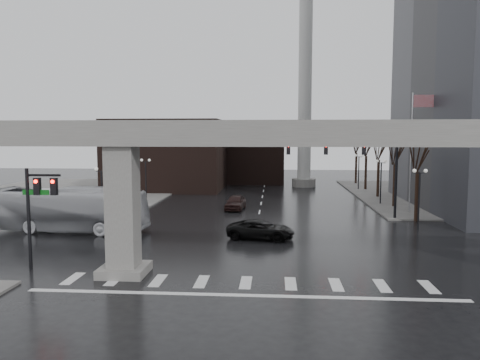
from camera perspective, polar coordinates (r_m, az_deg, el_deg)
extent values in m
plane|color=black|center=(26.70, 0.85, -11.74)|extent=(160.00, 160.00, 0.00)
cube|color=slate|center=(66.62, 25.77, -1.75)|extent=(28.00, 36.00, 0.15)
cube|color=slate|center=(67.77, -19.76, -1.40)|extent=(28.00, 36.00, 0.15)
cube|color=gray|center=(25.48, 0.88, 5.70)|extent=(48.00, 2.20, 1.40)
cube|color=gray|center=(27.16, -14.08, -3.69)|extent=(1.60, 1.60, 7.30)
cube|color=gray|center=(27.90, -13.91, -10.60)|extent=(2.60, 2.60, 0.50)
cube|color=black|center=(69.26, -8.73, 3.09)|extent=(16.00, 14.00, 10.00)
cube|color=black|center=(77.62, 1.63, 2.68)|extent=(10.00, 10.00, 8.00)
cylinder|color=#B8B8B4|center=(71.93, 7.93, 11.17)|extent=(2.00, 2.00, 30.00)
cylinder|color=gray|center=(71.96, 7.78, -0.31)|extent=(3.60, 3.60, 1.20)
cylinder|color=black|center=(45.84, 18.48, 0.36)|extent=(0.24, 0.24, 8.00)
cylinder|color=black|center=(44.56, 11.09, 4.53)|extent=(12.00, 0.18, 0.18)
cube|color=black|center=(45.04, 14.87, 3.63)|extent=(0.35, 0.30, 1.00)
cube|color=black|center=(44.52, 10.43, 3.70)|extent=(0.35, 0.30, 1.00)
cube|color=black|center=(44.28, 5.92, 3.76)|extent=(0.35, 0.30, 1.00)
sphere|color=#FF0C05|center=(44.85, 14.93, 4.00)|extent=(0.20, 0.20, 0.20)
cube|color=#0D5F16|center=(45.33, 16.76, 4.16)|extent=(1.80, 0.05, 0.35)
cube|color=#0D5F16|center=(44.37, 8.51, 4.31)|extent=(1.80, 0.05, 0.35)
cylinder|color=black|center=(30.02, -24.35, -4.40)|extent=(0.20, 0.20, 6.00)
cylinder|color=black|center=(29.24, -22.83, 0.54)|extent=(2.00, 0.14, 0.14)
cube|color=black|center=(29.48, -23.48, -0.72)|extent=(0.35, 0.30, 1.00)
cube|color=black|center=(29.03, -21.73, -0.74)|extent=(0.35, 0.30, 1.00)
cube|color=#0D5F16|center=(29.56, -23.62, -1.39)|extent=(1.60, 0.05, 0.30)
cylinder|color=silver|center=(49.37, 20.12, 2.99)|extent=(0.12, 0.12, 12.00)
cube|color=red|center=(49.72, 21.45, 8.96)|extent=(2.00, 0.03, 1.20)
cylinder|color=black|center=(41.60, 20.97, -2.44)|extent=(0.14, 0.14, 4.80)
cube|color=black|center=(41.36, 21.09, 0.78)|extent=(0.90, 0.06, 0.06)
sphere|color=silver|center=(41.21, 20.50, 1.07)|extent=(0.32, 0.32, 0.32)
sphere|color=silver|center=(41.47, 21.69, 1.05)|extent=(0.32, 0.32, 0.32)
cylinder|color=black|center=(55.06, 16.79, -0.43)|extent=(0.14, 0.14, 4.80)
cube|color=black|center=(54.87, 16.86, 2.01)|extent=(0.90, 0.06, 0.06)
sphere|color=silver|center=(54.76, 16.40, 2.23)|extent=(0.32, 0.32, 0.32)
sphere|color=silver|center=(54.96, 17.32, 2.22)|extent=(0.32, 0.32, 0.32)
cylinder|color=black|center=(68.73, 14.26, 0.80)|extent=(0.14, 0.14, 4.80)
cube|color=black|center=(68.58, 14.31, 2.75)|extent=(0.90, 0.06, 0.06)
sphere|color=silver|center=(68.49, 13.94, 2.93)|extent=(0.32, 0.32, 0.32)
sphere|color=silver|center=(68.65, 14.68, 2.91)|extent=(0.32, 0.32, 0.32)
cylinder|color=black|center=(42.55, -16.46, -2.13)|extent=(0.14, 0.14, 4.80)
cube|color=black|center=(42.31, -16.55, 1.03)|extent=(0.90, 0.06, 0.06)
sphere|color=silver|center=(42.46, -17.13, 1.30)|extent=(0.32, 0.32, 0.32)
sphere|color=silver|center=(42.14, -15.99, 1.30)|extent=(0.32, 0.32, 0.32)
cylinder|color=black|center=(55.78, -11.40, -0.22)|extent=(0.14, 0.14, 4.80)
cube|color=black|center=(55.59, -11.45, 2.19)|extent=(0.90, 0.06, 0.06)
sphere|color=silver|center=(55.70, -11.90, 2.39)|extent=(0.32, 0.32, 0.32)
sphere|color=silver|center=(55.46, -11.00, 2.40)|extent=(0.32, 0.32, 0.32)
cylinder|color=black|center=(69.31, -8.30, 0.95)|extent=(0.14, 0.14, 4.80)
cube|color=black|center=(69.16, -8.32, 2.89)|extent=(0.90, 0.06, 0.06)
sphere|color=silver|center=(69.25, -8.69, 3.05)|extent=(0.32, 0.32, 0.32)
sphere|color=silver|center=(69.05, -7.96, 3.06)|extent=(0.32, 0.32, 0.32)
cylinder|color=black|center=(45.70, 20.73, -1.90)|extent=(0.34, 0.34, 4.55)
cylinder|color=black|center=(45.39, 20.89, 2.78)|extent=(0.12, 1.52, 2.98)
cylinder|color=black|center=(45.79, 21.39, 2.49)|extent=(0.83, 1.14, 2.51)
cylinder|color=black|center=(53.36, 18.30, -0.73)|extent=(0.34, 0.34, 4.66)
cylinder|color=black|center=(53.09, 18.43, 3.37)|extent=(0.12, 1.55, 3.05)
cylinder|color=black|center=(53.47, 18.87, 3.11)|extent=(0.85, 1.16, 2.57)
cylinder|color=black|center=(61.10, 16.48, 0.14)|extent=(0.34, 0.34, 4.76)
cylinder|color=black|center=(60.87, 16.59, 3.80)|extent=(0.12, 1.59, 3.11)
cylinder|color=black|center=(61.23, 16.99, 3.57)|extent=(0.86, 1.18, 2.62)
cylinder|color=black|center=(68.91, 15.08, 0.81)|extent=(0.34, 0.34, 4.87)
cylinder|color=black|center=(68.70, 15.16, 4.14)|extent=(0.12, 1.62, 3.18)
cylinder|color=black|center=(69.05, 15.53, 3.93)|extent=(0.88, 1.20, 2.68)
cylinder|color=black|center=(76.75, 13.96, 1.35)|extent=(0.34, 0.34, 4.97)
cylinder|color=black|center=(76.57, 14.03, 4.40)|extent=(0.12, 1.65, 3.25)
cylinder|color=black|center=(76.91, 14.36, 4.21)|extent=(0.89, 1.23, 2.74)
imported|color=black|center=(35.87, 2.55, -6.05)|extent=(5.46, 3.20, 1.43)
imported|color=silver|center=(40.77, -20.28, -3.41)|extent=(13.24, 4.03, 3.63)
imported|color=black|center=(49.49, -0.55, -2.73)|extent=(2.23, 4.72, 1.56)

